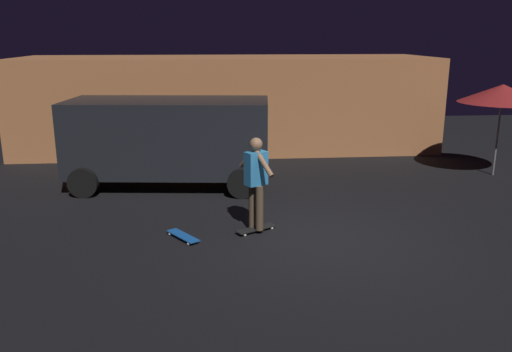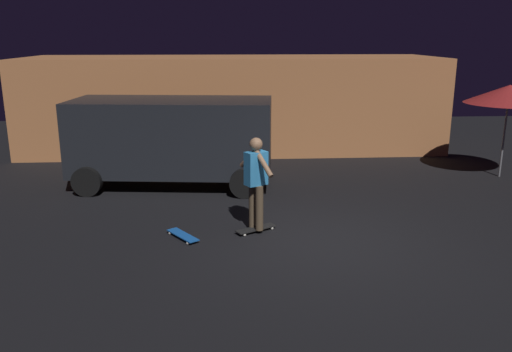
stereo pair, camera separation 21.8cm
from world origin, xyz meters
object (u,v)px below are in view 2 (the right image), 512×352
parked_van (172,137)px  skateboard_spare (183,235)px  patio_umbrella (509,94)px  skater (256,177)px  skateboard_ridden (256,229)px

parked_van → skateboard_spare: bearing=-82.6°
parked_van → skateboard_spare: size_ratio=6.35×
patio_umbrella → skater: patio_umbrella is taller
skateboard_spare → skater: size_ratio=0.45×
skateboard_ridden → skater: size_ratio=0.46×
patio_umbrella → skateboard_spare: bearing=-154.3°
parked_van → skateboard_spare: 3.69m
patio_umbrella → skateboard_spare: size_ratio=3.06×
parked_van → skateboard_ridden: size_ratio=6.16×
skateboard_ridden → skater: 0.98m
parked_van → patio_umbrella: (8.16, 0.21, 0.91)m
skateboard_ridden → skateboard_spare: same height
skateboard_ridden → skateboard_spare: bearing=-169.5°
parked_van → skater: 3.70m
skateboard_ridden → skateboard_spare: size_ratio=1.03×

